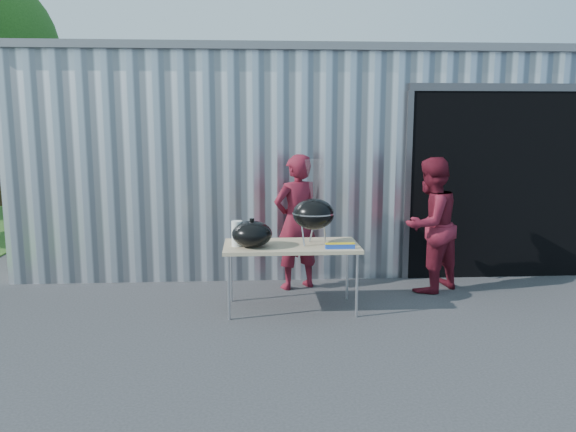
{
  "coord_description": "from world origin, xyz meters",
  "views": [
    {
      "loc": [
        0.02,
        -5.61,
        2.08
      ],
      "look_at": [
        0.4,
        0.63,
        1.05
      ],
      "focal_mm": 35.0,
      "sensor_mm": 36.0,
      "label": 1
    }
  ],
  "objects": [
    {
      "name": "grill_lid",
      "position": [
        -0.01,
        0.4,
        0.89
      ],
      "size": [
        0.44,
        0.44,
        0.32
      ],
      "color": "black",
      "rests_on": "folding_table"
    },
    {
      "name": "kettle_grill",
      "position": [
        0.67,
        0.48,
        1.17
      ],
      "size": [
        0.47,
        0.47,
        0.94
      ],
      "color": "black",
      "rests_on": "folding_table"
    },
    {
      "name": "ground",
      "position": [
        0.0,
        0.0,
        0.0
      ],
      "size": [
        80.0,
        80.0,
        0.0
      ],
      "primitive_type": "plane",
      "color": "#313133"
    },
    {
      "name": "foil_box",
      "position": [
        0.94,
        0.25,
        0.78
      ],
      "size": [
        0.32,
        0.06,
        0.06
      ],
      "color": "blue",
      "rests_on": "folding_table"
    },
    {
      "name": "white_tub",
      "position": [
        -0.12,
        0.71,
        0.8
      ],
      "size": [
        0.2,
        0.15,
        0.1
      ],
      "primitive_type": "cube",
      "color": "white",
      "rests_on": "folding_table"
    },
    {
      "name": "building",
      "position": [
        0.92,
        4.59,
        1.54
      ],
      "size": [
        8.2,
        6.2,
        3.1
      ],
      "color": "silver",
      "rests_on": "ground"
    },
    {
      "name": "paper_towels",
      "position": [
        -0.17,
        0.45,
        0.89
      ],
      "size": [
        0.12,
        0.12,
        0.28
      ],
      "primitive_type": "cylinder",
      "color": "white",
      "rests_on": "folding_table"
    },
    {
      "name": "person_cook",
      "position": [
        0.55,
        1.33,
        0.85
      ],
      "size": [
        0.74,
        0.63,
        1.71
      ],
      "primitive_type": "imported",
      "rotation": [
        0.0,
        0.0,
        3.57
      ],
      "color": "maroon",
      "rests_on": "ground"
    },
    {
      "name": "person_bystander",
      "position": [
        2.2,
        1.12,
        0.84
      ],
      "size": [
        1.03,
        0.99,
        1.68
      ],
      "primitive_type": "imported",
      "rotation": [
        0.0,
        0.0,
        3.76
      ],
      "color": "maroon",
      "rests_on": "ground"
    },
    {
      "name": "folding_table",
      "position": [
        0.43,
        0.5,
        0.71
      ],
      "size": [
        1.5,
        0.75,
        0.75
      ],
      "color": "tan",
      "rests_on": "ground"
    }
  ]
}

